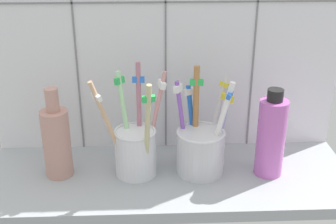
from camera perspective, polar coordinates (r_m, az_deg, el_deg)
counter_slab at (r=79.88cm, az=0.03°, el=-8.55°), size 64.00×22.00×2.00cm
tile_wall_back at (r=82.14cm, az=-0.33°, el=8.86°), size 64.00×2.20×45.00cm
toothbrush_cup_left at (r=77.63cm, az=-4.14°, el=-4.48°), size 12.59×9.47×19.15cm
toothbrush_cup_right at (r=78.39cm, az=4.19°, el=-4.41°), size 10.29×9.66×18.42cm
ceramic_vase at (r=78.64cm, az=-13.91°, el=-3.53°), size 4.72×4.72×16.01cm
soap_bottle at (r=78.64cm, az=12.85°, el=-2.92°), size 4.84×4.84×15.67cm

